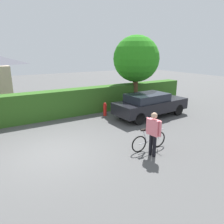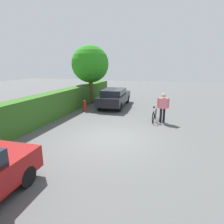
# 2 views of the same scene
# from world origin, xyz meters

# --- Properties ---
(ground_plane) EXTENTS (60.00, 60.00, 0.00)m
(ground_plane) POSITION_xyz_m (0.00, 0.00, 0.00)
(ground_plane) COLOR #505050
(hedge_row) EXTENTS (21.96, 0.90, 1.58)m
(hedge_row) POSITION_xyz_m (0.00, 4.48, 0.79)
(hedge_row) COLOR #305E1E
(hedge_row) RESTS_ON ground
(parked_car_far) EXTENTS (4.69, 1.98, 1.41)m
(parked_car_far) POSITION_xyz_m (6.35, 1.78, 0.76)
(parked_car_far) COLOR black
(parked_car_far) RESTS_ON ground
(bicycle) EXTENTS (1.62, 0.50, 0.91)m
(bicycle) POSITION_xyz_m (3.40, -1.60, 0.37)
(bicycle) COLOR black
(bicycle) RESTS_ON ground
(person_rider) EXTENTS (0.27, 0.67, 1.68)m
(person_rider) POSITION_xyz_m (3.17, -2.06, 0.98)
(person_rider) COLOR black
(person_rider) RESTS_ON ground
(tree_kerbside) EXTENTS (3.03, 3.03, 4.79)m
(tree_kerbside) POSITION_xyz_m (6.97, 4.08, 3.26)
(tree_kerbside) COLOR brown
(tree_kerbside) RESTS_ON ground
(fire_hydrant) EXTENTS (0.20, 0.20, 0.81)m
(fire_hydrant) POSITION_xyz_m (4.14, 3.30, 0.41)
(fire_hydrant) COLOR red
(fire_hydrant) RESTS_ON ground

